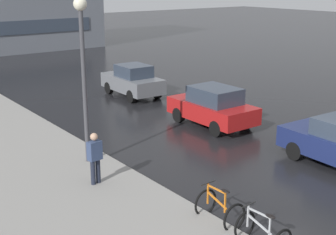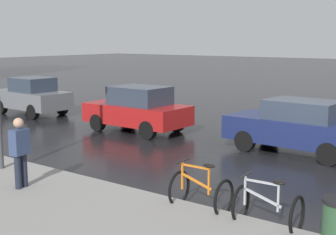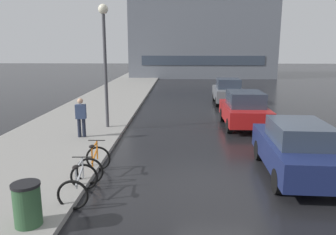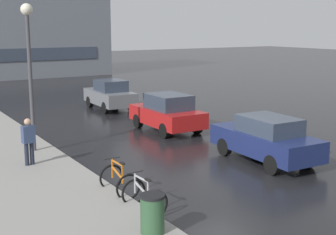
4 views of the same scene
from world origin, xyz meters
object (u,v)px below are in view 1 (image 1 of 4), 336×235
bicycle_second (220,209)px  car_grey (133,81)px  car_red (213,106)px  pedestrian (95,157)px  streetlamp (83,55)px  bicycle_nearest (263,233)px

bicycle_second → car_grey: size_ratio=0.29×
car_red → car_grey: bearing=88.3°
car_grey → bicycle_second: bearing=-114.0°
car_grey → pedestrian: size_ratio=2.26×
bicycle_second → streetlamp: streetlamp is taller
pedestrian → streetlamp: size_ratio=0.31×
car_grey → pedestrian: pedestrian is taller
bicycle_second → pedestrian: size_ratio=0.65×
bicycle_second → car_red: car_red is taller
car_grey → streetlamp: bearing=-131.9°
car_grey → pedestrian: (-7.08, -8.88, 0.14)m
bicycle_nearest → pedestrian: (-1.43, 5.18, 0.56)m
bicycle_nearest → bicycle_second: size_ratio=1.04×
car_grey → streetlamp: (-6.42, -7.14, 2.84)m
car_grey → car_red: bearing=-91.7°
bicycle_nearest → bicycle_second: 1.43m
bicycle_nearest → car_grey: bearing=68.1°
car_red → streetlamp: bearing=-173.2°
pedestrian → streetlamp: 3.28m
bicycle_nearest → pedestrian: pedestrian is taller
car_red → car_grey: 6.41m
streetlamp → bicycle_nearest: bearing=-83.6°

